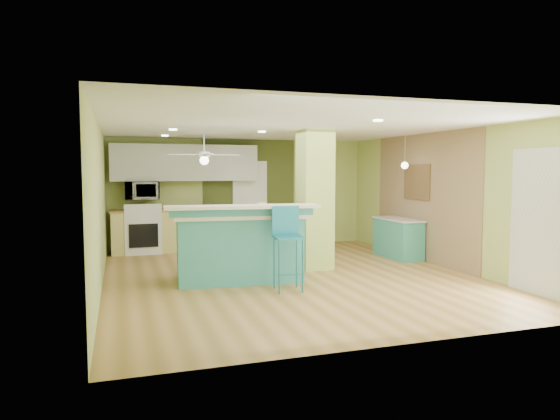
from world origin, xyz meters
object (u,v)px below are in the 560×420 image
(canister, at_px, (262,208))
(bar_stool, at_px, (287,234))
(peninsula, at_px, (239,245))
(fruit_bowl, at_px, (205,207))
(side_counter, at_px, (398,238))

(canister, bearing_deg, bar_stool, -83.00)
(peninsula, relative_size, fruit_bowl, 7.80)
(side_counter, xyz_separation_m, canister, (-3.17, -0.95, 0.76))
(bar_stool, relative_size, canister, 7.97)
(peninsula, height_order, canister, peninsula)
(peninsula, height_order, bar_stool, peninsula)
(side_counter, bearing_deg, peninsula, -163.14)
(bar_stool, xyz_separation_m, canister, (-0.12, 0.97, 0.33))
(side_counter, bearing_deg, canister, -163.29)
(side_counter, xyz_separation_m, fruit_bowl, (-3.59, 2.16, 0.57))
(fruit_bowl, bearing_deg, canister, -82.24)
(fruit_bowl, bearing_deg, side_counter, -31.04)
(peninsula, xyz_separation_m, fruit_bowl, (0.00, 3.25, 0.40))
(peninsula, relative_size, canister, 15.16)
(side_counter, relative_size, fruit_bowl, 4.09)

